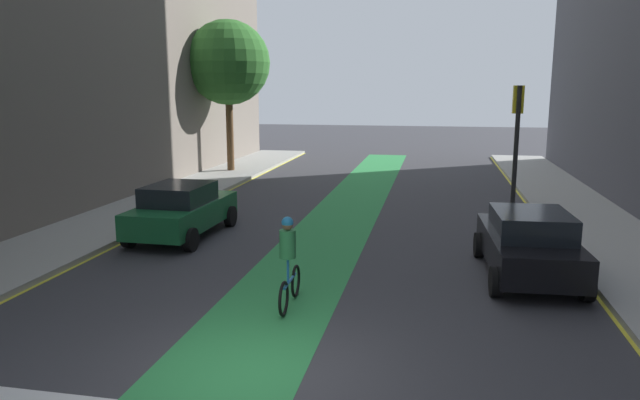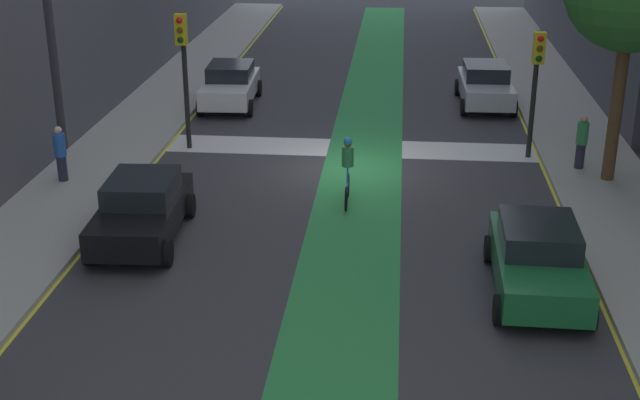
# 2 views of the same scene
# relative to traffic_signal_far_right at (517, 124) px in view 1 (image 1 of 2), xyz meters

# --- Properties ---
(ground_plane) EXTENTS (120.00, 120.00, 0.00)m
(ground_plane) POSITION_rel_traffic_signal_far_right_xyz_m (-5.28, -13.35, -3.05)
(ground_plane) COLOR #38383D
(bike_lane_paint) EXTENTS (2.40, 60.00, 0.01)m
(bike_lane_paint) POSITION_rel_traffic_signal_far_right_xyz_m (-5.76, -13.35, -3.05)
(bike_lane_paint) COLOR #2D8C47
(bike_lane_paint) RESTS_ON ground_plane
(traffic_signal_far_right) EXTENTS (0.35, 0.52, 4.36)m
(traffic_signal_far_right) POSITION_rel_traffic_signal_far_right_xyz_m (0.00, 0.00, 0.00)
(traffic_signal_far_right) COLOR black
(traffic_signal_far_right) RESTS_ON ground_plane
(car_green_left_far) EXTENTS (2.09, 4.23, 1.57)m
(car_green_left_far) POSITION_rel_traffic_signal_far_right_xyz_m (-9.90, -5.73, -2.25)
(car_green_left_far) COLOR #196033
(car_green_left_far) RESTS_ON ground_plane
(car_black_right_far) EXTENTS (2.19, 4.28, 1.57)m
(car_black_right_far) POSITION_rel_traffic_signal_far_right_xyz_m (-0.58, -7.70, -2.25)
(car_black_right_far) COLOR black
(car_black_right_far) RESTS_ON ground_plane
(cyclist_in_lane) EXTENTS (0.32, 1.73, 1.86)m
(cyclist_in_lane) POSITION_rel_traffic_signal_far_right_xyz_m (-5.47, -10.59, -2.08)
(cyclist_in_lane) COLOR black
(cyclist_in_lane) RESTS_ON ground_plane
(street_tree_far) EXTENTS (4.16, 4.16, 7.45)m
(street_tree_far) POSITION_rel_traffic_signal_far_right_xyz_m (-12.98, 6.98, 2.44)
(street_tree_far) COLOR brown
(street_tree_far) RESTS_ON sidewalk_left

